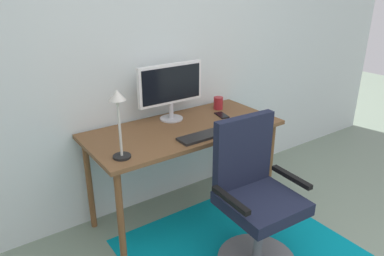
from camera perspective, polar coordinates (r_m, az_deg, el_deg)
The scene contains 10 objects.
wall_back at distance 2.83m, azimuth -7.57°, elevation 12.38°, with size 6.00×0.10×2.60m, color silver.
area_rug at distance 2.69m, azimuth 8.45°, elevation -19.20°, with size 1.46×1.41×0.01m, color #058095.
desk at distance 2.71m, azimuth -1.30°, elevation -1.40°, with size 1.44×0.67×0.77m.
monitor at distance 2.76m, azimuth -3.36°, elevation 6.53°, with size 0.54×0.18×0.44m.
keyboard at distance 2.53m, azimuth 2.32°, elevation -1.10°, with size 0.43×0.13×0.02m, color black.
computer_mouse at distance 2.71m, azimuth 8.04°, elevation 0.53°, with size 0.06×0.10×0.03m, color black.
coffee_cup at distance 3.06m, azimuth 4.15°, elevation 3.92°, with size 0.08×0.08×0.10m, color maroon.
cell_phone at distance 2.92m, azimuth 4.69°, elevation 2.02°, with size 0.07×0.14×0.01m, color black.
desk_lamp at distance 2.15m, azimuth -11.48°, elevation 2.51°, with size 0.11×0.11×0.43m.
office_chair at distance 2.41m, azimuth 9.81°, elevation -12.30°, with size 0.55×0.52×1.00m.
Camera 1 is at (-1.29, -0.28, 1.77)m, focal length 33.99 mm.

